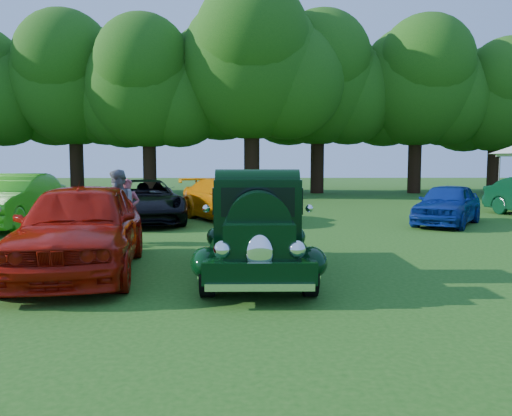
{
  "coord_description": "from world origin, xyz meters",
  "views": [
    {
      "loc": [
        0.76,
        -8.59,
        2.06
      ],
      "look_at": [
        0.92,
        1.96,
        1.1
      ],
      "focal_mm": 35.0,
      "sensor_mm": 36.0,
      "label": 1
    }
  ],
  "objects_px": {
    "spectator_pink": "(128,211)",
    "spectator_grey": "(118,208)",
    "red_convertible": "(82,227)",
    "back_car_orange": "(230,200)",
    "hero_pickup": "(257,233)",
    "back_car_blue": "(447,204)",
    "back_car_lime": "(11,201)",
    "back_car_black": "(144,201)"
  },
  "relations": [
    {
      "from": "back_car_lime",
      "to": "back_car_black",
      "type": "height_order",
      "value": "back_car_lime"
    },
    {
      "from": "spectator_pink",
      "to": "back_car_orange",
      "type": "bearing_deg",
      "value": 56.84
    },
    {
      "from": "back_car_lime",
      "to": "back_car_blue",
      "type": "height_order",
      "value": "back_car_lime"
    },
    {
      "from": "hero_pickup",
      "to": "back_car_lime",
      "type": "height_order",
      "value": "hero_pickup"
    },
    {
      "from": "red_convertible",
      "to": "spectator_pink",
      "type": "bearing_deg",
      "value": 81.11
    },
    {
      "from": "red_convertible",
      "to": "spectator_grey",
      "type": "bearing_deg",
      "value": 83.48
    },
    {
      "from": "hero_pickup",
      "to": "back_car_black",
      "type": "distance_m",
      "value": 8.95
    },
    {
      "from": "back_car_black",
      "to": "spectator_pink",
      "type": "bearing_deg",
      "value": -99.06
    },
    {
      "from": "red_convertible",
      "to": "back_car_black",
      "type": "height_order",
      "value": "red_convertible"
    },
    {
      "from": "back_car_orange",
      "to": "spectator_pink",
      "type": "bearing_deg",
      "value": -146.73
    },
    {
      "from": "back_car_orange",
      "to": "spectator_grey",
      "type": "bearing_deg",
      "value": -146.07
    },
    {
      "from": "spectator_pink",
      "to": "hero_pickup",
      "type": "bearing_deg",
      "value": -54.87
    },
    {
      "from": "hero_pickup",
      "to": "back_car_lime",
      "type": "bearing_deg",
      "value": 138.38
    },
    {
      "from": "red_convertible",
      "to": "back_car_blue",
      "type": "bearing_deg",
      "value": 27.79
    },
    {
      "from": "hero_pickup",
      "to": "back_car_blue",
      "type": "distance_m",
      "value": 9.77
    },
    {
      "from": "spectator_grey",
      "to": "spectator_pink",
      "type": "bearing_deg",
      "value": 123.07
    },
    {
      "from": "spectator_pink",
      "to": "spectator_grey",
      "type": "relative_size",
      "value": 0.88
    },
    {
      "from": "back_car_lime",
      "to": "spectator_pink",
      "type": "height_order",
      "value": "back_car_lime"
    },
    {
      "from": "hero_pickup",
      "to": "back_car_blue",
      "type": "bearing_deg",
      "value": 48.61
    },
    {
      "from": "back_car_lime",
      "to": "back_car_blue",
      "type": "xyz_separation_m",
      "value": [
        14.19,
        0.46,
        -0.17
      ]
    },
    {
      "from": "back_car_black",
      "to": "back_car_orange",
      "type": "distance_m",
      "value": 2.99
    },
    {
      "from": "back_car_black",
      "to": "spectator_grey",
      "type": "relative_size",
      "value": 2.8
    },
    {
      "from": "back_car_orange",
      "to": "back_car_blue",
      "type": "bearing_deg",
      "value": -39.51
    },
    {
      "from": "back_car_lime",
      "to": "spectator_grey",
      "type": "xyz_separation_m",
      "value": [
        4.36,
        -3.64,
        0.09
      ]
    },
    {
      "from": "spectator_pink",
      "to": "spectator_grey",
      "type": "bearing_deg",
      "value": -114.03
    },
    {
      "from": "red_convertible",
      "to": "back_car_orange",
      "type": "bearing_deg",
      "value": 65.05
    },
    {
      "from": "back_car_black",
      "to": "spectator_grey",
      "type": "distance_m",
      "value": 4.91
    },
    {
      "from": "hero_pickup",
      "to": "back_car_black",
      "type": "height_order",
      "value": "hero_pickup"
    },
    {
      "from": "red_convertible",
      "to": "back_car_blue",
      "type": "relative_size",
      "value": 1.25
    },
    {
      "from": "back_car_orange",
      "to": "spectator_pink",
      "type": "xyz_separation_m",
      "value": [
        -2.44,
        -4.88,
        0.08
      ]
    },
    {
      "from": "red_convertible",
      "to": "spectator_grey",
      "type": "relative_size",
      "value": 2.66
    },
    {
      "from": "hero_pickup",
      "to": "spectator_grey",
      "type": "xyz_separation_m",
      "value": [
        -3.38,
        3.24,
        0.18
      ]
    },
    {
      "from": "hero_pickup",
      "to": "red_convertible",
      "type": "xyz_separation_m",
      "value": [
        -3.28,
        0.2,
        0.09
      ]
    },
    {
      "from": "red_convertible",
      "to": "spectator_pink",
      "type": "relative_size",
      "value": 3.03
    },
    {
      "from": "hero_pickup",
      "to": "back_car_orange",
      "type": "height_order",
      "value": "hero_pickup"
    },
    {
      "from": "spectator_pink",
      "to": "spectator_grey",
      "type": "height_order",
      "value": "spectator_grey"
    },
    {
      "from": "red_convertible",
      "to": "back_car_orange",
      "type": "distance_m",
      "value": 8.68
    },
    {
      "from": "red_convertible",
      "to": "back_car_orange",
      "type": "height_order",
      "value": "red_convertible"
    },
    {
      "from": "hero_pickup",
      "to": "back_car_orange",
      "type": "relative_size",
      "value": 0.87
    },
    {
      "from": "back_car_orange",
      "to": "back_car_blue",
      "type": "height_order",
      "value": "back_car_orange"
    },
    {
      "from": "spectator_pink",
      "to": "back_car_blue",
      "type": "bearing_deg",
      "value": 14.21
    },
    {
      "from": "red_convertible",
      "to": "back_car_blue",
      "type": "height_order",
      "value": "red_convertible"
    }
  ]
}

